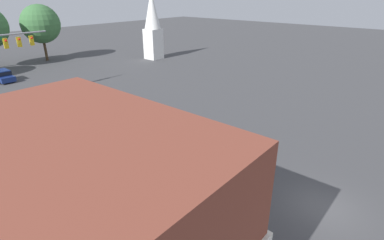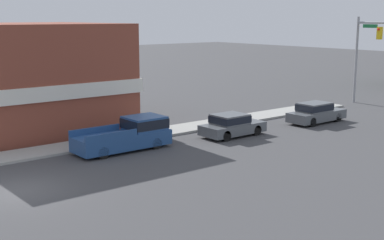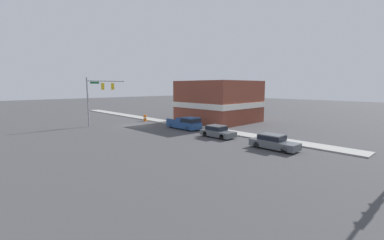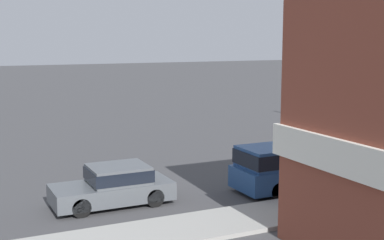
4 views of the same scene
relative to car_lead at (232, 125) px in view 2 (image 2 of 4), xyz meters
The scene contains 6 objects.
ground_plane 15.03m from the car_lead, 81.65° to the right, with size 200.00×200.00×0.00m, color #424244.
far_signal_assembly 18.55m from the car_lead, 93.44° to the left, with size 6.65×0.49×7.52m.
car_lead is the anchor object (origin of this frame).
car_second_ahead 7.76m from the car_lead, 85.86° to the left, with size 1.78×4.71×1.47m.
pickup_truck_parked 7.01m from the car_lead, 99.23° to the right, with size 1.99×5.62×1.82m.
corner_brick_building 14.43m from the car_lead, 139.94° to the right, with size 11.55×11.55×7.08m.
Camera 2 is at (22.25, -8.02, 7.52)m, focal length 50.00 mm.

